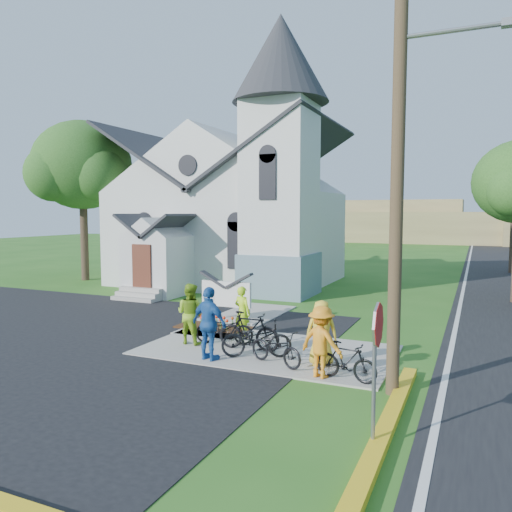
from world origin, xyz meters
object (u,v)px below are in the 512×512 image
at_px(cyclist_0, 242,312).
at_px(bike_0, 224,329).
at_px(bike_2, 256,339).
at_px(stop_sign, 377,344).
at_px(bike_1, 249,331).
at_px(bike_4, 276,348).
at_px(cyclist_2, 209,324).
at_px(cyclist_4, 321,333).
at_px(cyclist_3, 322,342).
at_px(church_sign, 226,295).
at_px(bike_3, 346,361).
at_px(cyclist_1, 190,313).
at_px(utility_pole, 401,142).

distance_m(cyclist_0, bike_0, 0.98).
height_order(cyclist_0, bike_2, cyclist_0).
bearing_deg(stop_sign, bike_1, 134.70).
height_order(stop_sign, bike_4, stop_sign).
relative_size(cyclist_2, cyclist_4, 1.16).
xyz_separation_m(cyclist_3, bike_4, (-1.33, 0.45, -0.40)).
height_order(church_sign, bike_2, church_sign).
bearing_deg(cyclist_0, bike_4, 147.94).
distance_m(bike_0, cyclist_4, 3.34).
bearing_deg(bike_3, church_sign, 60.66).
xyz_separation_m(cyclist_0, bike_0, (-0.16, -0.90, -0.35)).
xyz_separation_m(cyclist_1, bike_4, (3.11, -0.92, -0.45)).
bearing_deg(church_sign, bike_0, -63.67).
height_order(cyclist_0, bike_0, cyclist_0).
xyz_separation_m(stop_sign, cyclist_4, (-2.09, 3.90, -0.90)).
bearing_deg(cyclist_4, cyclist_3, 88.90).
height_order(bike_0, bike_4, bike_0).
bearing_deg(cyclist_2, stop_sign, 162.35).
bearing_deg(utility_pole, bike_3, 165.46).
xyz_separation_m(utility_pole, bike_3, (-1.16, 0.30, -4.90)).
distance_m(church_sign, bike_0, 3.03).
bearing_deg(church_sign, cyclist_2, -68.06).
bearing_deg(stop_sign, cyclist_1, 145.11).
distance_m(utility_pole, cyclist_3, 4.84).
relative_size(bike_0, cyclist_2, 0.89).
bearing_deg(bike_0, bike_2, -136.52).
xyz_separation_m(cyclist_1, cyclist_2, (1.35, -1.23, 0.07)).
bearing_deg(cyclist_3, bike_2, -5.71).
bearing_deg(utility_pole, cyclist_4, 149.24).
relative_size(church_sign, bike_0, 1.27).
relative_size(cyclist_3, bike_3, 1.13).
bearing_deg(cyclist_0, stop_sign, 147.90).
bearing_deg(bike_1, stop_sign, -138.20).
height_order(bike_0, bike_2, bike_2).
bearing_deg(utility_pole, cyclist_1, 164.94).
relative_size(church_sign, stop_sign, 0.89).
height_order(church_sign, cyclist_4, cyclist_4).
relative_size(cyclist_0, cyclist_2, 0.83).
relative_size(bike_2, cyclist_4, 1.13).
xyz_separation_m(cyclist_1, bike_1, (1.90, 0.04, -0.35)).
xyz_separation_m(bike_0, cyclist_1, (-0.95, -0.36, 0.44)).
relative_size(bike_2, bike_4, 1.11).
relative_size(cyclist_0, bike_0, 0.93).
height_order(cyclist_3, cyclist_4, cyclist_3).
relative_size(bike_2, bike_3, 1.25).
xyz_separation_m(cyclist_3, cyclist_4, (-0.27, 0.90, -0.01)).
xyz_separation_m(bike_0, cyclist_4, (3.21, -0.82, 0.38)).
bearing_deg(bike_3, bike_4, 86.73).
bearing_deg(utility_pole, bike_0, 158.90).
relative_size(cyclist_0, bike_4, 0.95).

